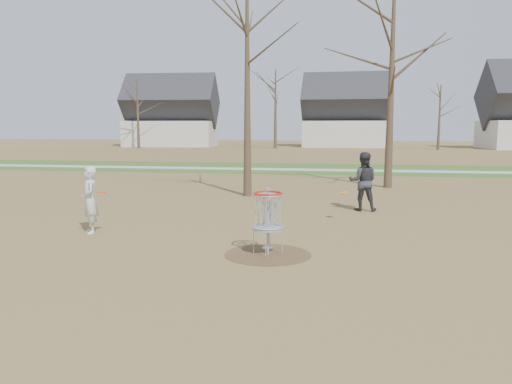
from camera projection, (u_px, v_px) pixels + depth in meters
ground at (268, 255)px, 10.33m from camera, size 160.00×160.00×0.00m
green_band at (316, 169)px, 30.86m from camera, size 160.00×8.00×0.01m
footpath at (315, 170)px, 29.88m from camera, size 160.00×1.50×0.01m
dirt_circle at (268, 254)px, 10.33m from camera, size 1.80×1.80×0.01m
player_standing at (90, 200)px, 12.30m from camera, size 0.67×0.72×1.65m
player_throwing at (363, 181)px, 15.57m from camera, size 0.90×0.71×1.84m
disc_grounded at (267, 248)px, 10.80m from camera, size 0.22×0.22×0.02m
discs_in_play at (237, 192)px, 13.04m from camera, size 6.05×3.01×0.30m
disc_golf_basket at (268, 211)px, 10.21m from camera, size 0.64×0.64×1.35m
bare_trees at (345, 95)px, 44.31m from camera, size 52.62×44.98×9.00m
houses_row at (364, 118)px, 60.53m from camera, size 56.51×10.01×7.26m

